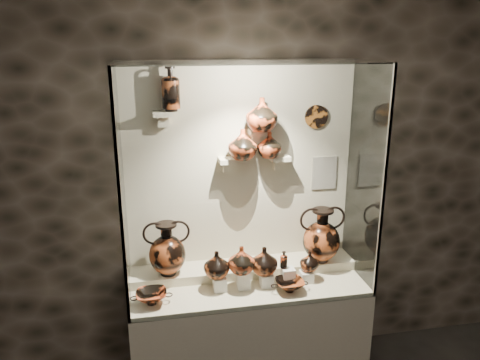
% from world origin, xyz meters
% --- Properties ---
extents(wall_back, '(5.00, 0.02, 3.20)m').
position_xyz_m(wall_back, '(0.00, 2.50, 1.60)').
color(wall_back, black).
rests_on(wall_back, ground).
extents(plinth, '(1.70, 0.60, 0.80)m').
position_xyz_m(plinth, '(0.00, 2.18, 0.40)').
color(plinth, beige).
rests_on(plinth, floor).
extents(front_tier, '(1.68, 0.58, 0.03)m').
position_xyz_m(front_tier, '(0.00, 2.18, 0.82)').
color(front_tier, beige).
rests_on(front_tier, plinth).
extents(rear_tier, '(1.70, 0.25, 0.10)m').
position_xyz_m(rear_tier, '(0.00, 2.35, 0.85)').
color(rear_tier, beige).
rests_on(rear_tier, plinth).
extents(back_panel, '(1.70, 0.03, 1.60)m').
position_xyz_m(back_panel, '(0.00, 2.50, 1.60)').
color(back_panel, beige).
rests_on(back_panel, plinth).
extents(glass_front, '(1.70, 0.01, 1.60)m').
position_xyz_m(glass_front, '(0.00, 1.88, 1.60)').
color(glass_front, white).
rests_on(glass_front, plinth).
extents(glass_left, '(0.01, 0.60, 1.60)m').
position_xyz_m(glass_left, '(-0.85, 2.18, 1.60)').
color(glass_left, white).
rests_on(glass_left, plinth).
extents(glass_right, '(0.01, 0.60, 1.60)m').
position_xyz_m(glass_right, '(0.85, 2.18, 1.60)').
color(glass_right, white).
rests_on(glass_right, plinth).
extents(glass_top, '(1.70, 0.60, 0.01)m').
position_xyz_m(glass_top, '(0.00, 2.18, 2.40)').
color(glass_top, white).
rests_on(glass_top, back_panel).
extents(frame_post_left, '(0.02, 0.02, 1.60)m').
position_xyz_m(frame_post_left, '(-0.84, 1.89, 1.60)').
color(frame_post_left, gray).
rests_on(frame_post_left, plinth).
extents(frame_post_right, '(0.02, 0.02, 1.60)m').
position_xyz_m(frame_post_right, '(0.84, 1.89, 1.60)').
color(frame_post_right, gray).
rests_on(frame_post_right, plinth).
extents(pedestal_a, '(0.09, 0.09, 0.10)m').
position_xyz_m(pedestal_a, '(-0.22, 2.13, 0.88)').
color(pedestal_a, silver).
rests_on(pedestal_a, front_tier).
extents(pedestal_b, '(0.09, 0.09, 0.13)m').
position_xyz_m(pedestal_b, '(-0.05, 2.13, 0.90)').
color(pedestal_b, silver).
rests_on(pedestal_b, front_tier).
extents(pedestal_c, '(0.09, 0.09, 0.09)m').
position_xyz_m(pedestal_c, '(0.12, 2.13, 0.88)').
color(pedestal_c, silver).
rests_on(pedestal_c, front_tier).
extents(pedestal_d, '(0.09, 0.09, 0.12)m').
position_xyz_m(pedestal_d, '(0.28, 2.13, 0.89)').
color(pedestal_d, silver).
rests_on(pedestal_d, front_tier).
extents(pedestal_e, '(0.09, 0.09, 0.08)m').
position_xyz_m(pedestal_e, '(0.42, 2.13, 0.87)').
color(pedestal_e, silver).
rests_on(pedestal_e, front_tier).
extents(bracket_ul, '(0.14, 0.12, 0.04)m').
position_xyz_m(bracket_ul, '(-0.55, 2.42, 2.05)').
color(bracket_ul, beige).
rests_on(bracket_ul, back_panel).
extents(bracket_ca, '(0.14, 0.12, 0.04)m').
position_xyz_m(bracket_ca, '(-0.10, 2.42, 1.70)').
color(bracket_ca, beige).
rests_on(bracket_ca, back_panel).
extents(bracket_cb, '(0.10, 0.12, 0.04)m').
position_xyz_m(bracket_cb, '(0.10, 2.42, 1.90)').
color(bracket_cb, beige).
rests_on(bracket_cb, back_panel).
extents(bracket_cc, '(0.14, 0.12, 0.04)m').
position_xyz_m(bracket_cc, '(0.28, 2.42, 1.70)').
color(bracket_cc, beige).
rests_on(bracket_cc, back_panel).
extents(amphora_left, '(0.41, 0.41, 0.40)m').
position_xyz_m(amphora_left, '(-0.57, 2.31, 1.10)').
color(amphora_left, '#A3461F').
rests_on(amphora_left, rear_tier).
extents(amphora_right, '(0.35, 0.35, 0.42)m').
position_xyz_m(amphora_right, '(0.59, 2.30, 1.11)').
color(amphora_right, '#A3461F').
rests_on(amphora_right, rear_tier).
extents(jug_a, '(0.24, 0.24, 0.19)m').
position_xyz_m(jug_a, '(-0.24, 2.15, 1.03)').
color(jug_a, '#A3461F').
rests_on(jug_a, pedestal_a).
extents(jug_b, '(0.24, 0.24, 0.20)m').
position_xyz_m(jug_b, '(-0.07, 2.11, 1.06)').
color(jug_b, '#C44822').
rests_on(jug_b, pedestal_b).
extents(jug_c, '(0.21, 0.21, 0.20)m').
position_xyz_m(jug_c, '(0.10, 2.15, 1.02)').
color(jug_c, '#A3461F').
rests_on(jug_c, pedestal_c).
extents(jug_e, '(0.17, 0.17, 0.14)m').
position_xyz_m(jug_e, '(0.44, 2.15, 0.98)').
color(jug_e, '#A3461F').
rests_on(jug_e, pedestal_e).
extents(lekythos_small, '(0.08, 0.08, 0.15)m').
position_xyz_m(lekythos_small, '(0.25, 2.15, 1.02)').
color(lekythos_small, '#C44822').
rests_on(lekythos_small, pedestal_d).
extents(kylix_left, '(0.32, 0.29, 0.11)m').
position_xyz_m(kylix_left, '(-0.70, 2.04, 0.88)').
color(kylix_left, '#C44822').
rests_on(kylix_left, front_tier).
extents(kylix_right, '(0.29, 0.25, 0.10)m').
position_xyz_m(kylix_right, '(0.26, 2.02, 0.88)').
color(kylix_right, '#A3461F').
rests_on(kylix_right, front_tier).
extents(lekythos_tall, '(0.14, 0.14, 0.34)m').
position_xyz_m(lekythos_tall, '(-0.49, 2.40, 2.24)').
color(lekythos_tall, '#A3461F').
rests_on(lekythos_tall, bracket_ul).
extents(ovoid_vase_a, '(0.26, 0.26, 0.22)m').
position_xyz_m(ovoid_vase_a, '(-0.01, 2.37, 1.83)').
color(ovoid_vase_a, '#C44822').
rests_on(ovoid_vase_a, bracket_ca).
extents(ovoid_vase_b, '(0.26, 0.26, 0.23)m').
position_xyz_m(ovoid_vase_b, '(0.12, 2.36, 2.03)').
color(ovoid_vase_b, '#C44822').
rests_on(ovoid_vase_b, bracket_cb).
extents(ovoid_vase_c, '(0.21, 0.21, 0.18)m').
position_xyz_m(ovoid_vase_c, '(0.19, 2.38, 1.81)').
color(ovoid_vase_c, '#C44822').
rests_on(ovoid_vase_c, bracket_cc).
extents(wall_plate, '(0.17, 0.02, 0.17)m').
position_xyz_m(wall_plate, '(0.56, 2.47, 1.99)').
color(wall_plate, '#B76624').
rests_on(wall_plate, back_panel).
extents(info_placard, '(0.19, 0.01, 0.26)m').
position_xyz_m(info_placard, '(0.65, 2.47, 1.55)').
color(info_placard, beige).
rests_on(info_placard, back_panel).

